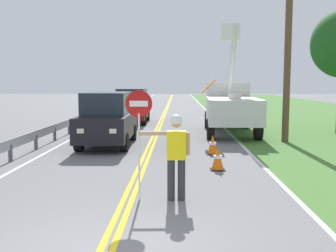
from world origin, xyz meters
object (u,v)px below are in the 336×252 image
Objects in this scene: oncoming_suv_nearest at (108,119)px; oncoming_suv_second at (132,106)px; utility_bucket_truck at (230,104)px; stop_sign_paddle at (139,120)px; traffic_cone_lead at (218,158)px; traffic_cone_mid at (213,145)px; flagger_worker at (176,151)px; utility_pole_near at (289,28)px.

oncoming_suv_nearest is 8.86m from oncoming_suv_second.
oncoming_suv_nearest is at bearing -141.19° from utility_bucket_truck.
utility_bucket_truck is 1.49× the size of oncoming_suv_second.
stop_sign_paddle is 3.33× the size of traffic_cone_lead.
traffic_cone_mid is at bearing -69.66° from oncoming_suv_second.
flagger_worker reaches higher than traffic_cone_mid.
flagger_worker is 2.61× the size of traffic_cone_lead.
utility_bucket_truck is at bearing 120.90° from utility_pole_near.
utility_bucket_truck is 9.86× the size of traffic_cone_mid.
oncoming_suv_second is at bearing 139.63° from utility_bucket_truck.
oncoming_suv_nearest is at bearing 104.72° from stop_sign_paddle.
flagger_worker is 0.78× the size of stop_sign_paddle.
stop_sign_paddle is 0.50× the size of oncoming_suv_nearest.
oncoming_suv_nearest is at bearing -171.45° from utility_pole_near.
stop_sign_paddle is at bearing -106.18° from utility_bucket_truck.
stop_sign_paddle is 0.26× the size of utility_pole_near.
oncoming_suv_nearest is 4.46m from traffic_cone_mid.
utility_pole_near is at bearing 58.58° from traffic_cone_lead.
utility_pole_near reaches higher than oncoming_suv_second.
oncoming_suv_second is (-1.98, 16.26, -0.65)m from stop_sign_paddle.
oncoming_suv_nearest is 1.00× the size of oncoming_suv_second.
oncoming_suv_nearest and oncoming_suv_second have the same top height.
utility_bucket_truck is at bearing 77.32° from flagger_worker.
traffic_cone_mid is (1.25, 5.44, -0.71)m from flagger_worker.
stop_sign_paddle is at bearing -83.04° from oncoming_suv_second.
oncoming_suv_nearest is 0.51× the size of utility_pole_near.
utility_bucket_truck is 8.88m from traffic_cone_lead.
stop_sign_paddle is at bearing -122.01° from utility_pole_near.
oncoming_suv_nearest is (-5.33, -4.29, -0.35)m from utility_bucket_truck.
utility_pole_near is 12.81× the size of traffic_cone_mid.
oncoming_suv_nearest is at bearing 154.06° from traffic_cone_mid.
utility_pole_near is (4.54, 8.46, 3.62)m from flagger_worker.
utility_bucket_truck is 0.77× the size of utility_pole_near.
stop_sign_paddle is 16.39m from oncoming_suv_second.
utility_bucket_truck is 9.86× the size of traffic_cone_lead.
oncoming_suv_nearest is at bearing 110.21° from flagger_worker.
traffic_cone_lead is at bearing -73.50° from oncoming_suv_second.
oncoming_suv_second is at bearing 110.34° from traffic_cone_mid.
oncoming_suv_nearest is at bearing -89.73° from oncoming_suv_second.
traffic_cone_lead is (1.95, 2.99, -1.37)m from stop_sign_paddle.
flagger_worker is 11.95m from utility_bucket_truck.
stop_sign_paddle reaches higher than traffic_cone_lead.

